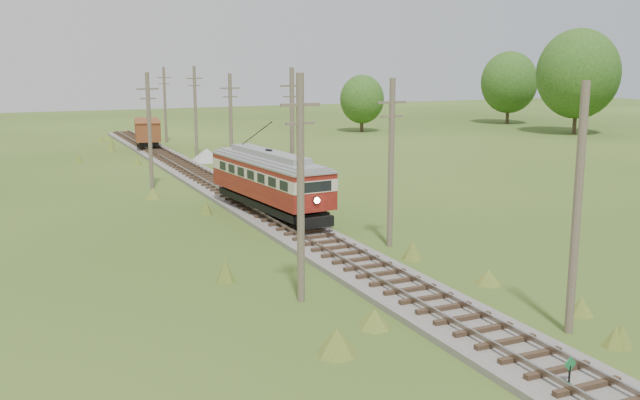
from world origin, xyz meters
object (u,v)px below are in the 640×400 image
gravel_pile (208,155)px  switch_marker (570,371)px  gondola (147,131)px  streetcar (269,177)px

gravel_pile → switch_marker: bearing=-94.0°
switch_marker → gravel_pile: gravel_pile is taller
switch_marker → gondola: size_ratio=0.13×
gravel_pile → gondola: bearing=105.4°
gondola → switch_marker: bearing=-80.7°
switch_marker → streetcar: 25.44m
switch_marker → gondola: gondola is taller
switch_marker → gondola: bearing=89.8°
gondola → gravel_pile: gondola is taller
gondola → gravel_pile: bearing=-65.1°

